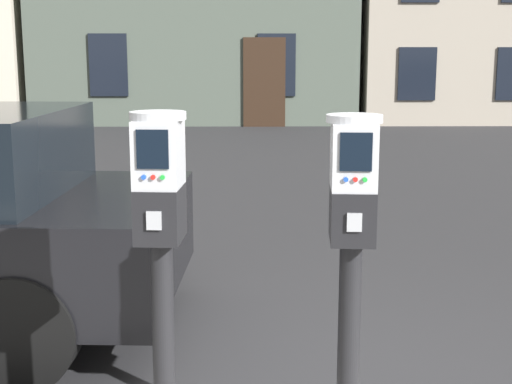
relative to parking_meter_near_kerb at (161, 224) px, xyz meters
The scene contains 2 objects.
parking_meter_near_kerb is the anchor object (origin of this frame).
parking_meter_twin_adjacent 0.75m from the parking_meter_near_kerb, ahead, with size 0.23×0.26×1.40m.
Camera 1 is at (-0.38, -3.11, 1.78)m, focal length 51.16 mm.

